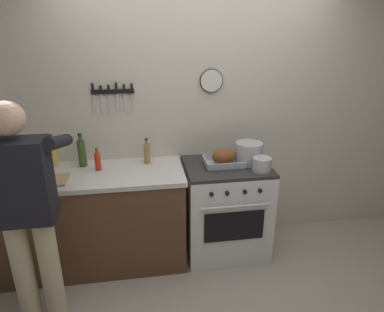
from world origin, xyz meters
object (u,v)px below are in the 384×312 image
(bottle_vinegar, at_px, (147,153))
(bottle_soy_sauce, at_px, (32,165))
(roasting_pan, at_px, (224,158))
(bottle_hot_sauce, at_px, (98,161))
(stove, at_px, (225,209))
(person_cook, at_px, (26,207))
(bottle_olive_oil, at_px, (82,153))
(cutting_board, at_px, (45,181))
(bottle_cooking_oil, at_px, (52,153))
(stock_pot, at_px, (249,153))
(saucepan, at_px, (262,164))

(bottle_vinegar, bearing_deg, bottle_soy_sauce, -174.18)
(roasting_pan, height_order, bottle_hot_sauce, bottle_hot_sauce)
(stove, distance_m, bottle_vinegar, 0.91)
(person_cook, distance_m, roasting_pan, 1.63)
(bottle_hot_sauce, distance_m, bottle_vinegar, 0.44)
(person_cook, distance_m, bottle_olive_oil, 0.85)
(bottle_olive_oil, bearing_deg, person_cook, -107.06)
(person_cook, bearing_deg, cutting_board, 1.72)
(cutting_board, distance_m, bottle_olive_oil, 0.42)
(cutting_board, xyz_separation_m, bottle_cooking_oil, (-0.00, 0.34, 0.11))
(person_cook, xyz_separation_m, stock_pot, (1.74, 0.65, 0.05))
(roasting_pan, xyz_separation_m, stock_pot, (0.24, 0.02, 0.03))
(person_cook, bearing_deg, bottle_hot_sauce, -29.40)
(saucepan, bearing_deg, roasting_pan, 149.69)
(person_cook, relative_size, bottle_hot_sauce, 7.99)
(bottle_hot_sauce, bearing_deg, roasting_pan, -3.02)
(bottle_cooking_oil, height_order, bottle_soy_sauce, bottle_cooking_oil)
(person_cook, relative_size, bottle_cooking_oil, 5.68)
(cutting_board, bearing_deg, bottle_soy_sauce, 126.66)
(bottle_vinegar, bearing_deg, saucepan, -18.77)
(bottle_hot_sauce, relative_size, bottle_soy_sauce, 1.02)
(stock_pot, bearing_deg, cutting_board, -175.38)
(stock_pot, height_order, bottle_cooking_oil, bottle_cooking_oil)
(stock_pot, xyz_separation_m, cutting_board, (-1.75, -0.14, -0.09))
(stock_pot, bearing_deg, bottle_cooking_oil, 173.38)
(bottle_hot_sauce, xyz_separation_m, bottle_soy_sauce, (-0.54, 0.00, -0.00))
(person_cook, relative_size, cutting_board, 4.61)
(cutting_board, distance_m, bottle_vinegar, 0.88)
(bottle_cooking_oil, bearing_deg, bottle_soy_sauce, -129.99)
(stove, distance_m, saucepan, 0.60)
(stove, xyz_separation_m, bottle_soy_sauce, (-1.68, 0.06, 0.53))
(stock_pot, distance_m, saucepan, 0.20)
(bottle_hot_sauce, xyz_separation_m, bottle_cooking_oil, (-0.41, 0.16, 0.04))
(cutting_board, relative_size, bottle_cooking_oil, 1.23)
(roasting_pan, bearing_deg, person_cook, -157.31)
(saucepan, height_order, bottle_cooking_oil, bottle_cooking_oil)
(person_cook, relative_size, bottle_soy_sauce, 8.13)
(bottle_cooking_oil, bearing_deg, stove, -8.20)
(roasting_pan, bearing_deg, bottle_vinegar, 166.82)
(bottle_hot_sauce, distance_m, bottle_cooking_oil, 0.44)
(bottle_hot_sauce, relative_size, bottle_cooking_oil, 0.71)
(roasting_pan, relative_size, bottle_soy_sauce, 1.72)
(saucepan, xyz_separation_m, bottle_olive_oil, (-1.55, 0.35, 0.07))
(bottle_soy_sauce, bearing_deg, saucepan, -6.83)
(stove, relative_size, roasting_pan, 2.56)
(cutting_board, bearing_deg, stove, 4.53)
(stove, xyz_separation_m, saucepan, (0.26, -0.17, 0.51))
(cutting_board, relative_size, bottle_hot_sauce, 1.73)
(stock_pot, xyz_separation_m, bottle_vinegar, (-0.92, 0.14, 0.00))
(stock_pot, bearing_deg, saucepan, -73.55)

